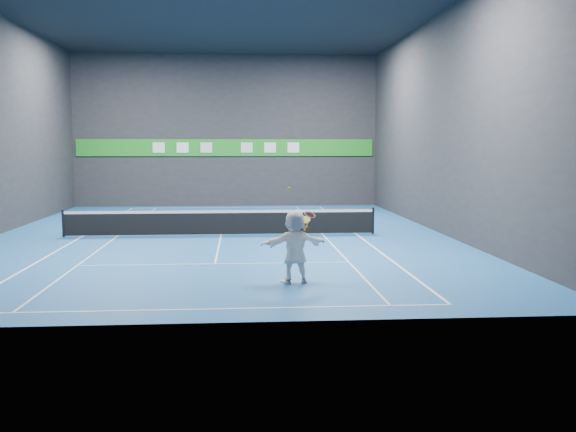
{
  "coord_description": "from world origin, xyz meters",
  "views": [
    {
      "loc": [
        0.77,
        -25.71,
        3.54
      ],
      "look_at": [
        2.19,
        -6.88,
        1.5
      ],
      "focal_mm": 40.0,
      "sensor_mm": 36.0,
      "label": 1
    }
  ],
  "objects": [
    {
      "name": "ground",
      "position": [
        0.0,
        0.0,
        0.0
      ],
      "size": [
        26.0,
        26.0,
        0.0
      ],
      "primitive_type": "plane",
      "color": "#1C579A",
      "rests_on": "ground"
    },
    {
      "name": "ceiling",
      "position": [
        0.0,
        0.0,
        9.0
      ],
      "size": [
        26.0,
        26.0,
        0.0
      ],
      "primitive_type": "plane",
      "color": "black",
      "rests_on": "ground"
    },
    {
      "name": "wall_back",
      "position": [
        0.0,
        13.0,
        4.5
      ],
      "size": [
        18.0,
        0.1,
        9.0
      ],
      "primitive_type": "cube",
      "color": "#27272A",
      "rests_on": "ground"
    },
    {
      "name": "wall_front",
      "position": [
        0.0,
        -13.0,
        4.5
      ],
      "size": [
        18.0,
        0.1,
        9.0
      ],
      "primitive_type": "cube",
      "color": "#27272A",
      "rests_on": "ground"
    },
    {
      "name": "wall_right",
      "position": [
        9.0,
        0.0,
        4.5
      ],
      "size": [
        0.1,
        26.0,
        9.0
      ],
      "primitive_type": "cube",
      "color": "#27272A",
      "rests_on": "ground"
    },
    {
      "name": "baseline_near",
      "position": [
        0.0,
        -11.89,
        0.0
      ],
      "size": [
        10.98,
        0.08,
        0.01
      ],
      "primitive_type": "cube",
      "color": "white",
      "rests_on": "ground"
    },
    {
      "name": "baseline_far",
      "position": [
        0.0,
        11.89,
        0.0
      ],
      "size": [
        10.98,
        0.08,
        0.01
      ],
      "primitive_type": "cube",
      "color": "white",
      "rests_on": "ground"
    },
    {
      "name": "sideline_doubles_left",
      "position": [
        -5.49,
        0.0,
        0.0
      ],
      "size": [
        0.08,
        23.78,
        0.01
      ],
      "primitive_type": "cube",
      "color": "white",
      "rests_on": "ground"
    },
    {
      "name": "sideline_doubles_right",
      "position": [
        5.49,
        0.0,
        0.0
      ],
      "size": [
        0.08,
        23.78,
        0.01
      ],
      "primitive_type": "cube",
      "color": "white",
      "rests_on": "ground"
    },
    {
      "name": "sideline_singles_left",
      "position": [
        -4.11,
        0.0,
        0.0
      ],
      "size": [
        0.06,
        23.78,
        0.01
      ],
      "primitive_type": "cube",
      "color": "white",
      "rests_on": "ground"
    },
    {
      "name": "sideline_singles_right",
      "position": [
        4.11,
        0.0,
        0.0
      ],
      "size": [
        0.06,
        23.78,
        0.01
      ],
      "primitive_type": "cube",
      "color": "white",
      "rests_on": "ground"
    },
    {
      "name": "service_line_near",
      "position": [
        0.0,
        -6.4,
        0.0
      ],
      "size": [
        8.23,
        0.06,
        0.01
      ],
      "primitive_type": "cube",
      "color": "white",
      "rests_on": "ground"
    },
    {
      "name": "service_line_far",
      "position": [
        0.0,
        6.4,
        0.0
      ],
      "size": [
        8.23,
        0.06,
        0.01
      ],
      "primitive_type": "cube",
      "color": "white",
      "rests_on": "ground"
    },
    {
      "name": "center_service_line",
      "position": [
        0.0,
        0.0,
        0.0
      ],
      "size": [
        0.06,
        12.8,
        0.01
      ],
      "primitive_type": "cube",
      "color": "white",
      "rests_on": "ground"
    },
    {
      "name": "player",
      "position": [
        2.19,
        -9.27,
        0.96
      ],
      "size": [
        1.86,
        0.97,
        1.92
      ],
      "primitive_type": "imported",
      "rotation": [
        0.0,
        0.0,
        3.38
      ],
      "color": "white",
      "rests_on": "ground"
    },
    {
      "name": "tennis_ball",
      "position": [
        2.04,
        -9.21,
        2.47
      ],
      "size": [
        0.07,
        0.07,
        0.07
      ],
      "primitive_type": "sphere",
      "color": "#E7F729",
      "rests_on": "player"
    },
    {
      "name": "tennis_net",
      "position": [
        0.0,
        0.0,
        0.54
      ],
      "size": [
        12.5,
        0.1,
        1.07
      ],
      "color": "black",
      "rests_on": "ground"
    },
    {
      "name": "sponsor_banner",
      "position": [
        0.0,
        12.93,
        3.5
      ],
      "size": [
        17.64,
        0.11,
        1.0
      ],
      "color": "#1F8F22",
      "rests_on": "wall_back"
    },
    {
      "name": "tennis_racket",
      "position": [
        2.56,
        -9.22,
        1.72
      ],
      "size": [
        0.52,
        0.4,
        0.53
      ],
      "color": "red",
      "rests_on": "player"
    }
  ]
}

